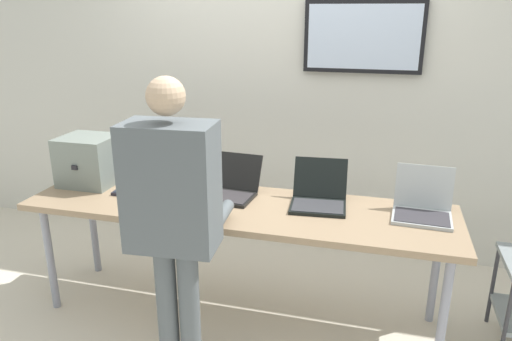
# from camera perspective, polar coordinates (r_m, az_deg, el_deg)

# --- Properties ---
(ground) EXTENTS (8.00, 8.00, 0.04)m
(ground) POSITION_cam_1_polar(r_m,az_deg,el_deg) (3.36, -2.04, -16.81)
(ground) COLOR beige
(back_wall) EXTENTS (8.00, 0.11, 2.54)m
(back_wall) POSITION_cam_1_polar(r_m,az_deg,el_deg) (3.88, 2.90, 8.99)
(back_wall) COLOR beige
(back_wall) RESTS_ON ground
(workbench) EXTENTS (2.64, 0.70, 0.78)m
(workbench) POSITION_cam_1_polar(r_m,az_deg,el_deg) (2.99, -2.20, -5.06)
(workbench) COLOR #92785B
(workbench) RESTS_ON ground
(equipment_box) EXTENTS (0.36, 0.34, 0.33)m
(equipment_box) POSITION_cam_1_polar(r_m,az_deg,el_deg) (3.47, -19.18, 1.15)
(equipment_box) COLOR slate
(equipment_box) RESTS_ON workbench
(laptop_station_0) EXTENTS (0.39, 0.37, 0.26)m
(laptop_station_0) POSITION_cam_1_polar(r_m,az_deg,el_deg) (3.30, -12.45, -1.01)
(laptop_station_0) COLOR #222029
(laptop_station_0) RESTS_ON workbench
(laptop_station_1) EXTENTS (0.36, 0.38, 0.24)m
(laptop_station_1) POSITION_cam_1_polar(r_m,az_deg,el_deg) (3.10, -3.07, -1.95)
(laptop_station_1) COLOR black
(laptop_station_1) RESTS_ON workbench
(laptop_station_2) EXTENTS (0.36, 0.40, 0.25)m
(laptop_station_2) POSITION_cam_1_polar(r_m,az_deg,el_deg) (2.98, 7.47, -2.95)
(laptop_station_2) COLOR black
(laptop_station_2) RESTS_ON workbench
(laptop_station_3) EXTENTS (0.34, 0.33, 0.27)m
(laptop_station_3) POSITION_cam_1_polar(r_m,az_deg,el_deg) (2.95, 19.17, -3.96)
(laptop_station_3) COLOR #B1B7B9
(laptop_station_3) RESTS_ON workbench
(person) EXTENTS (0.46, 0.61, 1.64)m
(person) POSITION_cam_1_polar(r_m,az_deg,el_deg) (2.40, -9.81, -4.52)
(person) COLOR #535A5E
(person) RESTS_ON ground
(paper_sheet) EXTENTS (0.25, 0.32, 0.00)m
(paper_sheet) POSITION_cam_1_polar(r_m,az_deg,el_deg) (2.93, -9.40, -4.60)
(paper_sheet) COLOR white
(paper_sheet) RESTS_ON workbench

